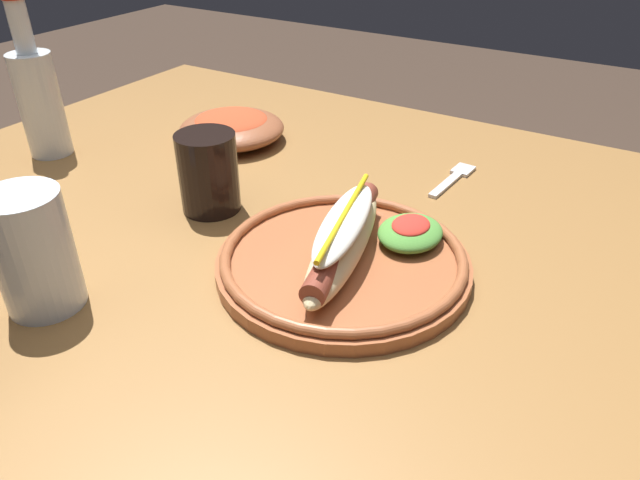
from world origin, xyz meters
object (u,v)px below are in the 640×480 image
at_px(hot_dog_plate, 347,253).
at_px(glass_bottle, 39,97).
at_px(water_cup, 33,252).
at_px(side_bowl, 232,127).
at_px(soda_cup, 208,172).
at_px(fork, 454,178).

distance_m(hot_dog_plate, glass_bottle, 0.56).
distance_m(water_cup, side_bowl, 0.45).
relative_size(hot_dog_plate, soda_cup, 2.73).
distance_m(hot_dog_plate, water_cup, 0.32).
bearing_deg(fork, glass_bottle, 116.73).
distance_m(hot_dog_plate, soda_cup, 0.22).
xyz_separation_m(fork, water_cup, (-0.49, 0.26, 0.06)).
distance_m(hot_dog_plate, fork, 0.28).
bearing_deg(glass_bottle, side_bowl, -49.15).
relative_size(fork, side_bowl, 0.71).
bearing_deg(glass_bottle, hot_dog_plate, -93.98).
xyz_separation_m(fork, glass_bottle, (-0.24, 0.57, 0.09)).
bearing_deg(soda_cup, water_cup, 176.93).
xyz_separation_m(fork, side_bowl, (-0.05, 0.36, 0.02)).
height_order(hot_dog_plate, soda_cup, soda_cup).
distance_m(soda_cup, water_cup, 0.24).
height_order(water_cup, side_bowl, water_cup).
xyz_separation_m(hot_dog_plate, water_cup, (-0.21, 0.23, 0.04)).
relative_size(fork, water_cup, 0.96).
bearing_deg(side_bowl, hot_dog_plate, -123.36).
distance_m(fork, water_cup, 0.56).
relative_size(fork, glass_bottle, 0.50).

